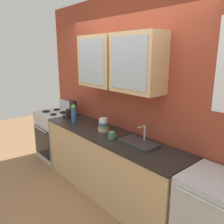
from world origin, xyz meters
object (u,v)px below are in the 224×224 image
(vase, at_px, (74,114))
(coffee_maker, at_px, (71,111))
(bowl_stack, at_px, (103,125))
(sink_faucet, at_px, (139,142))
(cup_near_sink, at_px, (112,135))
(dishwasher, at_px, (213,223))
(stove_range, at_px, (57,135))

(vase, distance_m, coffee_maker, 0.35)
(bowl_stack, height_order, coffee_maker, coffee_maker)
(sink_faucet, distance_m, bowl_stack, 0.68)
(coffee_maker, bearing_deg, bowl_stack, -2.61)
(cup_near_sink, height_order, dishwasher, cup_near_sink)
(cup_near_sink, xyz_separation_m, dishwasher, (1.38, 0.07, -0.50))
(stove_range, distance_m, bowl_stack, 1.53)
(bowl_stack, xyz_separation_m, cup_near_sink, (0.32, -0.11, -0.03))
(sink_faucet, bearing_deg, coffee_maker, 179.23)
(vase, relative_size, coffee_maker, 1.02)
(cup_near_sink, xyz_separation_m, coffee_maker, (-1.28, 0.16, 0.06))
(coffee_maker, bearing_deg, dishwasher, -1.80)
(sink_faucet, height_order, vase, vase)
(stove_range, height_order, coffee_maker, coffee_maker)
(dishwasher, distance_m, coffee_maker, 2.72)
(dishwasher, bearing_deg, coffee_maker, 178.20)
(stove_range, xyz_separation_m, dishwasher, (3.13, -0.00, -0.01))
(vase, bearing_deg, sink_faucet, 5.11)
(dishwasher, bearing_deg, bowl_stack, 178.66)
(sink_faucet, xyz_separation_m, coffee_maker, (-1.63, 0.02, 0.09))
(dishwasher, bearing_deg, sink_faucet, 176.57)
(stove_range, relative_size, sink_faucet, 2.21)
(sink_faucet, height_order, dishwasher, sink_faucet)
(bowl_stack, bearing_deg, cup_near_sink, -19.46)
(stove_range, relative_size, vase, 3.71)
(bowl_stack, xyz_separation_m, coffee_maker, (-0.96, 0.04, 0.02))
(vase, bearing_deg, cup_near_sink, -0.97)
(sink_faucet, distance_m, coffee_maker, 1.64)
(stove_range, height_order, dishwasher, stove_range)
(vase, xyz_separation_m, cup_near_sink, (0.96, -0.02, -0.10))
(bowl_stack, xyz_separation_m, dishwasher, (1.70, -0.04, -0.54))
(cup_near_sink, bearing_deg, sink_faucet, 20.78)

